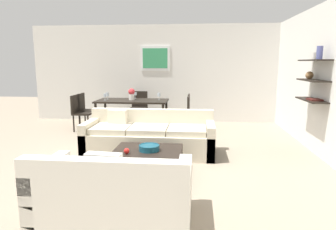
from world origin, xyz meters
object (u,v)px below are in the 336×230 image
(coffee_table, at_px, (147,164))
(dining_chair_right_near, at_px, (183,112))
(dining_chair_left_far, at_px, (86,108))
(wine_glass_left_far, at_px, (107,95))
(centerpiece_vase, at_px, (132,94))
(decorative_bowl, at_px, (149,147))
(dining_chair_head, at_px, (139,105))
(dining_table, at_px, (132,103))
(wine_glass_right_far, at_px, (159,95))
(apple_on_coffee_table, at_px, (127,151))
(wine_glass_left_near, at_px, (105,96))
(loveseat_white, at_px, (114,194))
(wine_glass_head, at_px, (135,94))
(sofa_beige, at_px, (149,138))
(dining_chair_left_near, at_px, (80,110))
(dining_chair_right_far, at_px, (184,109))

(coffee_table, xyz_separation_m, dining_chair_right_near, (0.40, 2.85, 0.31))
(coffee_table, height_order, dining_chair_left_far, dining_chair_left_far)
(wine_glass_left_far, height_order, centerpiece_vase, centerpiece_vase)
(wine_glass_left_far, xyz_separation_m, centerpiece_vase, (0.64, -0.08, 0.03))
(decorative_bowl, relative_size, dining_chair_head, 0.35)
(dining_table, distance_m, dining_chair_head, 0.86)
(wine_glass_left_far, bearing_deg, wine_glass_right_far, 0.00)
(coffee_table, bearing_deg, apple_on_coffee_table, -151.46)
(dining_chair_left_far, distance_m, wine_glass_left_near, 0.78)
(dining_table, height_order, wine_glass_right_far, wine_glass_right_far)
(dining_table, relative_size, wine_glass_left_far, 10.06)
(loveseat_white, distance_m, wine_glass_head, 4.78)
(dining_chair_right_near, height_order, wine_glass_left_far, wine_glass_left_far)
(coffee_table, height_order, decorative_bowl, decorative_bowl)
(dining_table, xyz_separation_m, dining_chair_right_near, (1.27, -0.19, -0.17))
(apple_on_coffee_table, bearing_deg, wine_glass_right_far, 89.25)
(decorative_bowl, height_order, wine_glass_left_far, wine_glass_left_far)
(sofa_beige, distance_m, coffee_table, 1.15)
(decorative_bowl, distance_m, dining_chair_left_near, 3.56)
(sofa_beige, relative_size, wine_glass_head, 14.79)
(decorative_bowl, relative_size, centerpiece_vase, 1.07)
(dining_table, height_order, wine_glass_left_far, wine_glass_left_far)
(decorative_bowl, bearing_deg, dining_chair_head, 103.22)
(coffee_table, distance_m, dining_chair_head, 3.99)
(dining_chair_left_far, bearing_deg, loveseat_white, -65.99)
(apple_on_coffee_table, height_order, wine_glass_left_near, wine_glass_left_near)
(centerpiece_vase, bearing_deg, coffee_table, -73.81)
(coffee_table, distance_m, dining_chair_right_near, 2.90)
(loveseat_white, xyz_separation_m, dining_chair_left_far, (-2.01, 4.51, 0.21))
(loveseat_white, height_order, wine_glass_right_far, wine_glass_right_far)
(dining_chair_head, relative_size, dining_chair_right_near, 1.00)
(sofa_beige, distance_m, dining_chair_right_near, 1.82)
(centerpiece_vase, bearing_deg, dining_chair_left_near, -170.10)
(wine_glass_right_far, relative_size, centerpiece_vase, 0.62)
(loveseat_white, bearing_deg, dining_chair_left_far, 114.01)
(sofa_beige, xyz_separation_m, dining_chair_right_near, (0.55, 1.72, 0.21))
(dining_chair_right_near, distance_m, wine_glass_left_far, 1.98)
(loveseat_white, height_order, centerpiece_vase, centerpiece_vase)
(dining_chair_left_near, height_order, wine_glass_head, wine_glass_head)
(dining_table, bearing_deg, dining_chair_right_far, 8.69)
(apple_on_coffee_table, bearing_deg, wine_glass_left_near, 112.27)
(coffee_table, distance_m, dining_chair_right_far, 3.28)
(apple_on_coffee_table, relative_size, centerpiece_vase, 0.29)
(loveseat_white, xyz_separation_m, dining_chair_right_far, (0.54, 4.51, 0.21))
(wine_glass_left_far, bearing_deg, centerpiece_vase, -7.38)
(decorative_bowl, height_order, apple_on_coffee_table, decorative_bowl)
(dining_chair_right_far, xyz_separation_m, dining_chair_right_near, (0.00, -0.39, 0.00))
(wine_glass_right_far, bearing_deg, dining_chair_right_far, 8.03)
(coffee_table, xyz_separation_m, decorative_bowl, (0.03, 0.04, 0.24))
(loveseat_white, bearing_deg, sofa_beige, 90.22)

